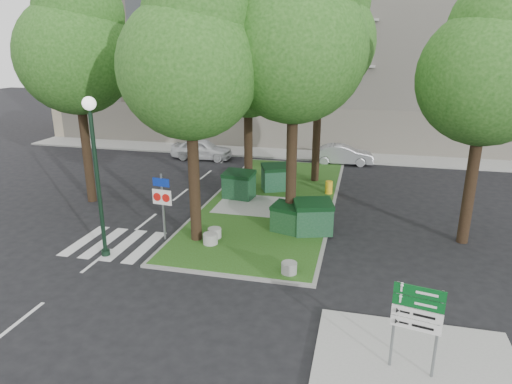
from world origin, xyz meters
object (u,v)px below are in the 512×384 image
(tree_median_mid, at_px, (250,59))
(bollard_mid, at_px, (210,239))
(car_silver, at_px, (343,155))
(tree_median_near_right, at_px, (297,35))
(traffic_sign_pole, at_px, (162,198))
(directional_sign, at_px, (417,316))
(dumpster_a, at_px, (239,185))
(dumpster_c, at_px, (288,218))
(bollard_left, at_px, (215,233))
(dumpster_d, at_px, (313,217))
(tree_street_left, at_px, (77,44))
(bollard_right, at_px, (289,268))
(street_lamp, at_px, (95,160))
(tree_street_right, at_px, (491,64))
(tree_median_far, at_px, (323,31))
(tree_median_near_left, at_px, (192,54))
(car_white, at_px, (202,149))
(dumpster_b, at_px, (276,177))
(litter_bin, at_px, (329,187))

(tree_median_mid, bearing_deg, bollard_mid, -89.06)
(tree_median_mid, bearing_deg, car_silver, 59.81)
(tree_median_near_right, height_order, traffic_sign_pole, tree_median_near_right)
(directional_sign, bearing_deg, traffic_sign_pole, 158.08)
(dumpster_a, distance_m, dumpster_c, 4.95)
(dumpster_c, distance_m, car_silver, 12.58)
(tree_median_near_right, bearing_deg, bollard_left, -148.93)
(dumpster_d, bearing_deg, tree_street_left, 152.96)
(dumpster_c, xyz_separation_m, bollard_right, (0.68, -3.66, -0.39))
(tree_median_near_right, height_order, car_silver, tree_median_near_right)
(street_lamp, relative_size, directional_sign, 2.59)
(tree_median_near_right, xyz_separation_m, dumpster_c, (-0.12, -0.40, -7.28))
(dumpster_a, bearing_deg, tree_street_right, -8.37)
(tree_median_far, xyz_separation_m, dumpster_d, (0.71, -7.84, -7.50))
(bollard_left, bearing_deg, dumpster_a, 94.48)
(tree_median_near_left, height_order, tree_median_mid, tree_median_near_left)
(tree_median_near_right, distance_m, street_lamp, 8.77)
(tree_median_mid, relative_size, bollard_right, 18.27)
(bollard_right, distance_m, directional_sign, 5.75)
(dumpster_c, relative_size, car_white, 0.36)
(tree_median_mid, height_order, bollard_left, tree_median_mid)
(tree_median_near_right, distance_m, bollard_left, 8.39)
(tree_street_left, bearing_deg, dumpster_a, 14.61)
(dumpster_b, distance_m, traffic_sign_pole, 8.10)
(tree_street_right, relative_size, street_lamp, 1.69)
(litter_bin, bearing_deg, dumpster_a, -157.99)
(tree_median_near_left, xyz_separation_m, dumpster_a, (0.18, 5.37, -6.51))
(dumpster_b, xyz_separation_m, bollard_left, (-1.20, -6.93, -0.49))
(tree_median_near_right, distance_m, dumpster_b, 9.02)
(tree_median_near_right, bearing_deg, directional_sign, -62.81)
(tree_median_near_left, distance_m, traffic_sign_pole, 5.70)
(bollard_right, bearing_deg, tree_median_near_right, 97.79)
(tree_median_near_left, relative_size, bollard_right, 19.26)
(tree_median_near_left, bearing_deg, tree_median_far, 68.72)
(tree_median_far, bearing_deg, car_silver, 75.19)
(dumpster_c, height_order, bollard_left, dumpster_c)
(tree_street_right, height_order, dumpster_a, tree_street_right)
(bollard_mid, distance_m, traffic_sign_pole, 2.51)
(tree_median_near_left, relative_size, dumpster_d, 5.77)
(tree_median_near_left, relative_size, tree_median_far, 0.88)
(street_lamp, xyz_separation_m, directional_sign, (10.74, -4.18, -2.10))
(car_white, bearing_deg, street_lamp, -174.01)
(dumpster_b, distance_m, dumpster_c, 5.80)
(bollard_left, relative_size, directional_sign, 0.24)
(dumpster_a, height_order, dumpster_d, dumpster_d)
(tree_median_mid, relative_size, bollard_mid, 17.11)
(tree_street_right, distance_m, car_white, 19.62)
(traffic_sign_pole, bearing_deg, street_lamp, -123.10)
(bollard_left, distance_m, bollard_mid, 0.62)
(bollard_right, bearing_deg, tree_median_far, 91.76)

